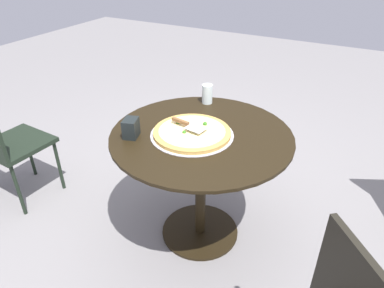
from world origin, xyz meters
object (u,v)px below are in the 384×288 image
Objects in this scene: patio_table at (201,160)px; patio_chair_near at (4,140)px; pizza_server at (188,124)px; pizza_on_tray at (192,133)px; drinking_cup at (207,94)px; napkin_dispenser at (131,128)px.

patio_table is 1.18× the size of patio_chair_near.
pizza_on_tray is at bearing -108.02° from pizza_server.
drinking_cup is at bearing 11.19° from pizza_server.
drinking_cup is at bearing -59.16° from patio_chair_near.
patio_chair_near is at bearing 102.36° from pizza_on_tray.
napkin_dispenser is 1.03m from patio_chair_near.
drinking_cup reaches higher than patio_chair_near.
pizza_on_tray is 0.43m from drinking_cup.
patio_chair_near is (-0.31, 1.30, -0.07)m from patio_table.
pizza_server is 1.29m from patio_chair_near.
patio_table is 0.46m from drinking_cup.
patio_table is at bearing -69.94° from pizza_server.
patio_chair_near is (-0.29, 1.23, -0.29)m from pizza_server.
napkin_dispenser is at bearing 126.24° from pizza_server.
pizza_on_tray is 2.08× the size of pizza_server.
napkin_dispenser is (-0.17, 0.27, 0.04)m from pizza_on_tray.
patio_chair_near is (-0.11, 0.98, -0.29)m from napkin_dispenser.
pizza_server reaches higher than patio_table.
pizza_on_tray is at bearing -77.64° from patio_chair_near.
pizza_server is 2.12× the size of napkin_dispenser.
pizza_on_tray reaches higher than patio_table.
patio_table is at bearing -46.90° from pizza_on_tray.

